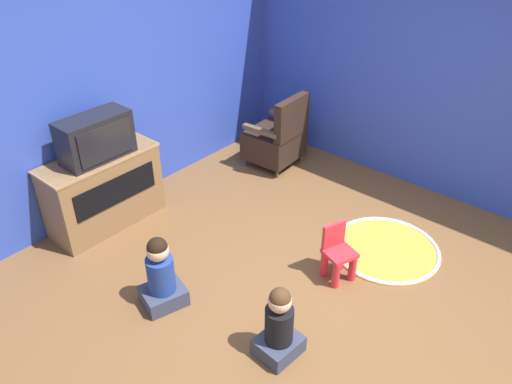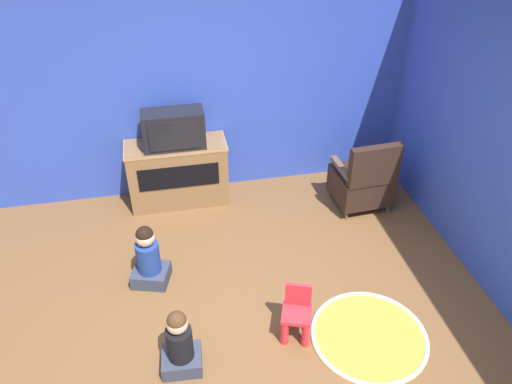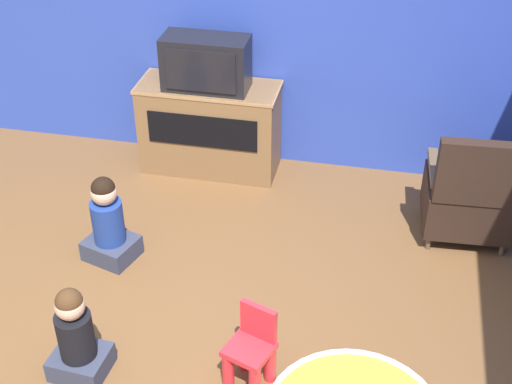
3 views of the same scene
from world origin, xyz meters
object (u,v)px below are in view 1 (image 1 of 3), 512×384
Objects in this scene: child_watching_left at (279,326)px; black_armchair at (277,139)px; tv_cabinet at (104,189)px; television at (96,138)px; yellow_kid_chair at (338,256)px; child_watching_center at (161,276)px.

black_armchair is at bearing 43.13° from child_watching_left.
television is at bearing -90.00° from tv_cabinet.
black_armchair is 1.75× the size of yellow_kid_chair.
child_watching_left is (-0.99, -0.14, 0.05)m from yellow_kid_chair.
child_watching_left is at bearing -94.13° from television.
television is 1.49m from child_watching_center.
television is 1.30× the size of yellow_kid_chair.
child_watching_center is (-0.22, 1.04, 0.02)m from child_watching_left.
television is at bearing 89.99° from child_watching_left.
television is at bearing 89.94° from child_watching_center.
television reaches higher than tv_cabinet.
television is 1.01× the size of child_watching_center.
tv_cabinet is at bearing 90.06° from child_watching_left.
yellow_kid_chair is (-1.24, -1.67, -0.13)m from black_armchair.
tv_cabinet is 1.72× the size of child_watching_center.
tv_cabinet reaches higher than child_watching_center.
child_watching_left is 1.06m from child_watching_center.
child_watching_center is at bearing 105.89° from child_watching_left.
television reaches higher than child_watching_left.
tv_cabinet is 2.35m from child_watching_left.
black_armchair reaches higher than yellow_kid_chair.
television is at bearing 130.44° from yellow_kid_chair.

